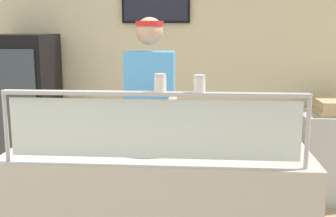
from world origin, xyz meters
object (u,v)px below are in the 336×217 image
Objects in this scene: pepper_flake_shaker at (199,85)px; drink_fridge at (25,113)px; worker_figure at (151,114)px; pizza_server at (152,142)px; parmesan_shaker at (160,84)px; pizza_tray at (149,144)px.

drink_fridge is (-1.81, 2.02, -0.59)m from pepper_flake_shaker.
worker_figure is 1.09× the size of drink_fridge.
parmesan_shaker reaches higher than pizza_server.
worker_figure is 1.71m from drink_fridge.
pizza_tray is at bearing 106.48° from parmesan_shaker.
parmesan_shaker is 1.05× the size of pepper_flake_shaker.
parmesan_shaker is at bearing -73.88° from pizza_server.
pizza_server is 0.60m from pepper_flake_shaker.
pizza_tray is 0.73m from worker_figure.
drink_fridge reaches higher than pizza_tray.
pepper_flake_shaker is at bearing 0.00° from parmesan_shaker.
pizza_server is at bearing 130.49° from pepper_flake_shaker.
pizza_server is 2.90× the size of parmesan_shaker.
drink_fridge is (-1.52, 1.68, -0.18)m from pizza_server.
pepper_flake_shaker is at bearing -48.24° from drink_fridge.
worker_figure is at bearing -33.44° from drink_fridge.
pizza_server reaches higher than pizza_tray.
pizza_tray is at bearing -48.06° from drink_fridge.
pizza_tray is 0.64m from pepper_flake_shaker.
pepper_flake_shaker is 1.22m from worker_figure.
pizza_tray is 2.24m from drink_fridge.
pizza_server is 2.27m from drink_fridge.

